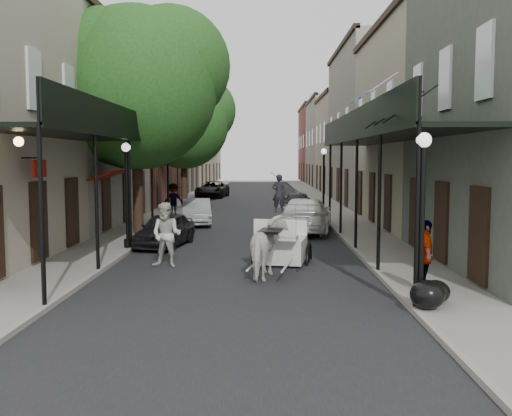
{
  "coord_description": "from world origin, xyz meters",
  "views": [
    {
      "loc": [
        0.76,
        -14.04,
        3.29
      ],
      "look_at": [
        0.48,
        5.28,
        1.6
      ],
      "focal_mm": 40.0,
      "sensor_mm": 36.0,
      "label": 1
    }
  ],
  "objects_px": {
    "pedestrian_sidewalk_left": "(173,200)",
    "car_left_far": "(212,189)",
    "lamppost_right_near": "(422,217)",
    "car_right_near": "(306,215)",
    "lamppost_left": "(127,193)",
    "tree_far": "(189,120)",
    "horse": "(270,247)",
    "pedestrian_walking": "(167,235)",
    "pedestrian_sidewalk_right": "(425,256)",
    "carriage": "(283,227)",
    "car_right_far": "(297,202)",
    "car_left_mid": "(196,212)",
    "lamppost_right_far": "(324,180)",
    "tree_near": "(146,82)",
    "car_left_near": "(165,230)"
  },
  "relations": [
    {
      "from": "pedestrian_sidewalk_left",
      "to": "car_left_far",
      "type": "xyz_separation_m",
      "value": [
        0.6,
        16.74,
        -0.34
      ]
    },
    {
      "from": "lamppost_right_near",
      "to": "car_right_near",
      "type": "relative_size",
      "value": 0.7
    },
    {
      "from": "lamppost_left",
      "to": "pedestrian_sidewalk_left",
      "type": "relative_size",
      "value": 2.05
    },
    {
      "from": "tree_far",
      "to": "horse",
      "type": "relative_size",
      "value": 4.29
    },
    {
      "from": "lamppost_right_near",
      "to": "pedestrian_walking",
      "type": "bearing_deg",
      "value": 141.54
    },
    {
      "from": "pedestrian_walking",
      "to": "pedestrian_sidewalk_right",
      "type": "distance_m",
      "value": 7.69
    },
    {
      "from": "carriage",
      "to": "car_right_far",
      "type": "bearing_deg",
      "value": 95.14
    },
    {
      "from": "car_left_mid",
      "to": "car_right_far",
      "type": "bearing_deg",
      "value": 38.75
    },
    {
      "from": "lamppost_left",
      "to": "car_left_mid",
      "type": "relative_size",
      "value": 0.96
    },
    {
      "from": "pedestrian_sidewalk_right",
      "to": "tree_far",
      "type": "bearing_deg",
      "value": 25.37
    },
    {
      "from": "car_right_near",
      "to": "car_right_far",
      "type": "distance_m",
      "value": 8.51
    },
    {
      "from": "lamppost_right_near",
      "to": "lamppost_right_far",
      "type": "relative_size",
      "value": 1.0
    },
    {
      "from": "tree_far",
      "to": "pedestrian_walking",
      "type": "distance_m",
      "value": 21.82
    },
    {
      "from": "lamppost_left",
      "to": "pedestrian_sidewalk_right",
      "type": "height_order",
      "value": "lamppost_left"
    },
    {
      "from": "lamppost_right_near",
      "to": "car_right_near",
      "type": "distance_m",
      "value": 13.31
    },
    {
      "from": "pedestrian_walking",
      "to": "car_left_mid",
      "type": "distance_m",
      "value": 11.01
    },
    {
      "from": "horse",
      "to": "pedestrian_walking",
      "type": "bearing_deg",
      "value": -16.02
    },
    {
      "from": "tree_near",
      "to": "car_right_far",
      "type": "relative_size",
      "value": 2.42
    },
    {
      "from": "carriage",
      "to": "pedestrian_sidewalk_right",
      "type": "distance_m",
      "value": 5.69
    },
    {
      "from": "lamppost_left",
      "to": "car_right_far",
      "type": "xyz_separation_m",
      "value": [
        6.83,
        13.68,
        -1.37
      ]
    },
    {
      "from": "pedestrian_walking",
      "to": "car_right_far",
      "type": "xyz_separation_m",
      "value": [
        4.92,
        16.68,
        -0.3
      ]
    },
    {
      "from": "car_left_mid",
      "to": "pedestrian_walking",
      "type": "bearing_deg",
      "value": -95.94
    },
    {
      "from": "car_left_far",
      "to": "pedestrian_sidewalk_right",
      "type": "bearing_deg",
      "value": -70.94
    },
    {
      "from": "lamppost_left",
      "to": "pedestrian_sidewalk_left",
      "type": "bearing_deg",
      "value": 90.53
    },
    {
      "from": "lamppost_right_near",
      "to": "car_right_far",
      "type": "relative_size",
      "value": 0.93
    },
    {
      "from": "car_left_far",
      "to": "car_right_far",
      "type": "relative_size",
      "value": 1.24
    },
    {
      "from": "car_left_near",
      "to": "car_left_mid",
      "type": "distance_m",
      "value": 6.98
    },
    {
      "from": "lamppost_right_near",
      "to": "horse",
      "type": "relative_size",
      "value": 1.85
    },
    {
      "from": "carriage",
      "to": "pedestrian_walking",
      "type": "height_order",
      "value": "carriage"
    },
    {
      "from": "car_left_near",
      "to": "lamppost_right_near",
      "type": "bearing_deg",
      "value": -42.78
    },
    {
      "from": "tree_near",
      "to": "car_right_near",
      "type": "bearing_deg",
      "value": 8.28
    },
    {
      "from": "horse",
      "to": "car_left_near",
      "type": "bearing_deg",
      "value": -45.15
    },
    {
      "from": "carriage",
      "to": "car_right_near",
      "type": "distance_m",
      "value": 7.2
    },
    {
      "from": "lamppost_right_far",
      "to": "car_left_near",
      "type": "distance_m",
      "value": 13.11
    },
    {
      "from": "lamppost_right_far",
      "to": "car_right_far",
      "type": "relative_size",
      "value": 0.93
    },
    {
      "from": "car_left_near",
      "to": "car_right_near",
      "type": "distance_m",
      "value": 6.92
    },
    {
      "from": "tree_far",
      "to": "pedestrian_sidewalk_right",
      "type": "xyz_separation_m",
      "value": [
        8.83,
        -24.79,
        -4.86
      ]
    },
    {
      "from": "tree_far",
      "to": "car_left_near",
      "type": "distance_m",
      "value": 17.96
    },
    {
      "from": "lamppost_right_far",
      "to": "car_left_near",
      "type": "xyz_separation_m",
      "value": [
        -7.04,
        -10.97,
        -1.42
      ]
    },
    {
      "from": "tree_near",
      "to": "carriage",
      "type": "height_order",
      "value": "tree_near"
    },
    {
      "from": "horse",
      "to": "pedestrian_walking",
      "type": "xyz_separation_m",
      "value": [
        -3.1,
        1.52,
        0.13
      ]
    },
    {
      "from": "car_left_far",
      "to": "car_right_far",
      "type": "height_order",
      "value": "car_left_far"
    },
    {
      "from": "tree_far",
      "to": "carriage",
      "type": "xyz_separation_m",
      "value": [
        5.62,
        -20.1,
        -4.73
      ]
    },
    {
      "from": "tree_far",
      "to": "car_right_near",
      "type": "xyz_separation_m",
      "value": [
        6.85,
        -13.01,
        -5.07
      ]
    },
    {
      "from": "pedestrian_sidewalk_right",
      "to": "car_left_mid",
      "type": "height_order",
      "value": "pedestrian_sidewalk_right"
    },
    {
      "from": "tree_far",
      "to": "pedestrian_sidewalk_left",
      "type": "relative_size",
      "value": 4.77
    },
    {
      "from": "carriage",
      "to": "pedestrian_sidewalk_right",
      "type": "height_order",
      "value": "carriage"
    },
    {
      "from": "pedestrian_walking",
      "to": "car_right_near",
      "type": "bearing_deg",
      "value": 72.9
    },
    {
      "from": "lamppost_left",
      "to": "pedestrian_sidewalk_left",
      "type": "height_order",
      "value": "lamppost_left"
    },
    {
      "from": "lamppost_left",
      "to": "lamppost_right_far",
      "type": "xyz_separation_m",
      "value": [
        8.2,
        12.0,
        0.0
      ]
    }
  ]
}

